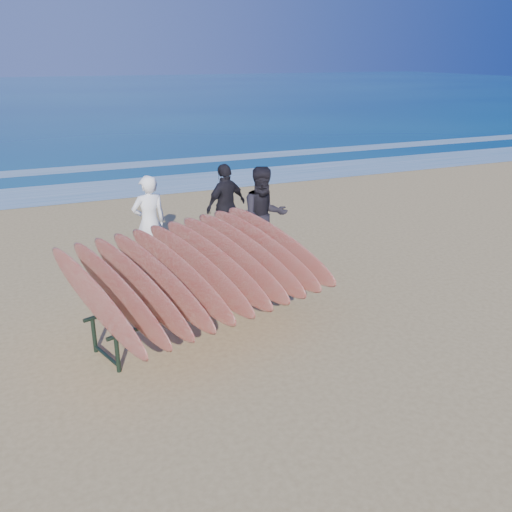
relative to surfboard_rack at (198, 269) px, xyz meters
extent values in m
plane|color=tan|center=(0.92, -0.75, -0.91)|extent=(120.00, 120.00, 0.00)
plane|color=navy|center=(0.92, 54.25, -0.90)|extent=(160.00, 160.00, 0.00)
plane|color=white|center=(0.92, 9.25, -0.90)|extent=(160.00, 160.00, 0.00)
plane|color=white|center=(0.92, 12.75, -0.90)|extent=(160.00, 160.00, 0.00)
cylinder|color=#1D2E23|center=(-1.30, -0.77, -0.66)|extent=(0.06, 0.06, 0.50)
cylinder|color=#1D2E23|center=(1.51, 0.16, -0.66)|extent=(0.06, 0.06, 0.50)
cylinder|color=#1D2E23|center=(-1.51, -0.16, -0.66)|extent=(0.06, 0.06, 0.50)
cylinder|color=#1D2E23|center=(1.30, 0.77, -0.66)|extent=(0.06, 0.06, 0.50)
cylinder|color=#1D2E23|center=(0.10, -0.31, -0.41)|extent=(3.06, 1.06, 0.06)
cylinder|color=#1D2E23|center=(-0.10, 0.31, -0.41)|extent=(3.06, 1.06, 0.06)
cylinder|color=#1D2E23|center=(-1.41, -0.46, -0.83)|extent=(0.25, 0.63, 0.04)
cylinder|color=#1D2E23|center=(1.41, 0.46, -0.83)|extent=(0.25, 0.63, 0.04)
ellipsoid|color=#6D0708|center=(-1.47, -0.49, 0.01)|extent=(0.89, 2.51, 1.11)
ellipsoid|color=#6D0708|center=(-1.18, -0.39, 0.01)|extent=(0.89, 2.51, 1.11)
ellipsoid|color=#6D0708|center=(-0.88, -0.29, 0.01)|extent=(0.89, 2.51, 1.11)
ellipsoid|color=#6D0708|center=(-0.59, -0.19, 0.01)|extent=(0.89, 2.51, 1.11)
ellipsoid|color=#6D0708|center=(-0.29, -0.10, 0.01)|extent=(0.89, 2.51, 1.11)
ellipsoid|color=#6D0708|center=(0.00, 0.00, 0.01)|extent=(0.89, 2.51, 1.11)
ellipsoid|color=#6D0708|center=(0.29, 0.10, 0.01)|extent=(0.89, 2.51, 1.11)
ellipsoid|color=#6D0708|center=(0.59, 0.19, 0.01)|extent=(0.89, 2.51, 1.11)
ellipsoid|color=#6D0708|center=(0.88, 0.29, 0.01)|extent=(0.89, 2.51, 1.11)
ellipsoid|color=#6D0708|center=(1.18, 0.39, 0.01)|extent=(0.89, 2.51, 1.11)
ellipsoid|color=#6D0708|center=(1.47, 0.49, 0.01)|extent=(0.89, 2.51, 1.11)
imported|color=white|center=(-0.11, 2.64, -0.04)|extent=(0.68, 0.49, 1.74)
imported|color=black|center=(1.88, 1.96, 0.03)|extent=(0.93, 0.74, 1.86)
imported|color=black|center=(1.58, 3.20, -0.05)|extent=(1.09, 0.78, 1.72)
camera|label=1|loc=(-1.99, -6.86, 2.85)|focal=38.00mm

